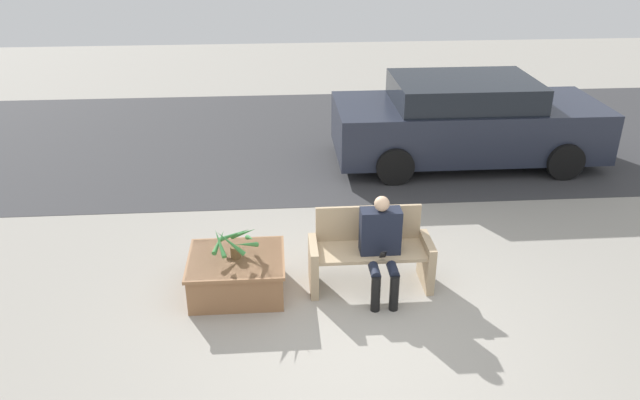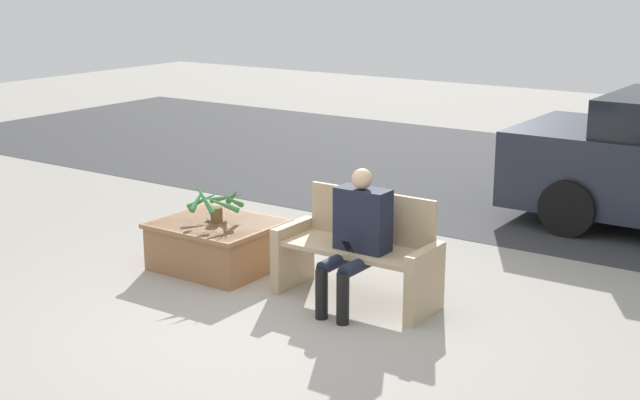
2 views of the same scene
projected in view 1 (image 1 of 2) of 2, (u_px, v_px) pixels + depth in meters
ground_plane at (354, 333)px, 6.53m from camera, size 30.00×30.00×0.00m
road_surface at (316, 138)px, 11.93m from camera, size 20.00×6.00×0.01m
bench at (370, 252)px, 7.21m from camera, size 1.41×0.55×0.92m
person_seated at (381, 241)px, 6.95m from camera, size 0.45×0.61×1.18m
planter_box at (237, 273)px, 7.13m from camera, size 1.09×0.94×0.45m
potted_plant at (235, 242)px, 6.96m from camera, size 0.52×0.53×0.41m
parked_car at (466, 121)px, 10.59m from camera, size 4.48×1.98×1.45m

